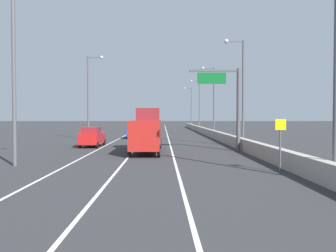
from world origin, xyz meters
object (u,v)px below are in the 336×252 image
object	(u,v)px
lamp_post_right_third	(213,97)
lamp_post_right_fifth	(191,105)
car_blue_3	(134,132)
car_yellow_2	(142,127)
car_white_0	(144,126)
box_truck	(147,132)
car_red_1	(92,137)
lamp_post_left_near	(17,65)
speed_advisory_sign	(280,141)
lamp_post_right_near	(331,47)
lamp_post_left_mid	(90,92)
lamp_post_right_second	(241,86)
overhead_sign_gantry	(230,99)
lamp_post_right_fourth	(198,102)

from	to	relation	value
lamp_post_right_third	lamp_post_right_fifth	bearing A→B (deg)	90.39
car_blue_3	car_yellow_2	bearing A→B (deg)	89.36
car_white_0	box_truck	distance (m)	48.49
car_white_0	car_red_1	world-z (taller)	car_red_1
lamp_post_right_fifth	lamp_post_left_near	distance (m)	75.58
lamp_post_right_fifth	car_blue_3	xyz separation A→B (m)	(-12.06, -46.45, -5.44)
car_yellow_2	lamp_post_left_near	bearing A→B (deg)	-96.83
speed_advisory_sign	car_white_0	distance (m)	60.50
lamp_post_right_fifth	lamp_post_left_near	world-z (taller)	same
car_blue_3	box_truck	xyz separation A→B (m)	(2.75, -18.82, 0.85)
lamp_post_right_third	lamp_post_left_near	size ratio (longest dim) A/B	1.00
lamp_post_left_near	car_blue_3	world-z (taller)	lamp_post_left_near
speed_advisory_sign	lamp_post_right_near	size ratio (longest dim) A/B	0.27
lamp_post_left_mid	car_yellow_2	size ratio (longest dim) A/B	2.65
lamp_post_right_third	car_white_0	world-z (taller)	lamp_post_right_third
lamp_post_right_third	lamp_post_left_mid	world-z (taller)	same
lamp_post_right_second	overhead_sign_gantry	bearing A→B (deg)	-113.27
lamp_post_right_near	lamp_post_right_fourth	size ratio (longest dim) A/B	1.00
lamp_post_left_near	car_yellow_2	bearing A→B (deg)	83.17
lamp_post_right_third	box_truck	size ratio (longest dim) A/B	1.24
car_red_1	car_yellow_2	bearing A→B (deg)	83.59
lamp_post_right_third	lamp_post_right_fifth	distance (m)	39.81
lamp_post_right_second	lamp_post_right_near	bearing A→B (deg)	-91.23
car_blue_3	lamp_post_right_second	bearing A→B (deg)	-46.97
overhead_sign_gantry	car_red_1	distance (m)	14.70
lamp_post_right_fourth	box_truck	size ratio (longest dim) A/B	1.24
lamp_post_right_near	car_yellow_2	distance (m)	51.22
lamp_post_right_near	car_red_1	world-z (taller)	lamp_post_right_near
lamp_post_left_mid	car_red_1	bearing A→B (deg)	-76.99
overhead_sign_gantry	lamp_post_right_fourth	size ratio (longest dim) A/B	0.67
car_red_1	car_yellow_2	distance (m)	30.10
lamp_post_right_near	lamp_post_right_fourth	bearing A→B (deg)	89.82
car_white_0	lamp_post_right_second	bearing A→B (deg)	-73.66
speed_advisory_sign	lamp_post_right_second	bearing A→B (deg)	84.39
car_blue_3	box_truck	size ratio (longest dim) A/B	0.45
speed_advisory_sign	lamp_post_left_mid	world-z (taller)	lamp_post_left_mid
box_truck	car_red_1	bearing A→B (deg)	138.16
lamp_post_right_fifth	speed_advisory_sign	bearing A→B (deg)	-90.99
car_yellow_2	car_white_0	bearing A→B (deg)	91.59
lamp_post_left_near	car_white_0	bearing A→B (deg)	85.11
lamp_post_right_near	car_yellow_2	world-z (taller)	lamp_post_right_near
lamp_post_right_third	car_yellow_2	world-z (taller)	lamp_post_right_third
lamp_post_right_fourth	lamp_post_right_fifth	bearing A→B (deg)	90.22
speed_advisory_sign	lamp_post_right_second	distance (m)	17.37
lamp_post_right_second	car_yellow_2	bearing A→B (deg)	112.35
overhead_sign_gantry	car_red_1	xyz separation A→B (m)	(-13.47, 4.59, -3.70)
overhead_sign_gantry	lamp_post_left_mid	distance (m)	21.75
lamp_post_right_near	car_red_1	bearing A→B (deg)	127.58
car_red_1	lamp_post_left_near	bearing A→B (deg)	-97.76
lamp_post_right_fifth	car_yellow_2	bearing A→B (deg)	-111.56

